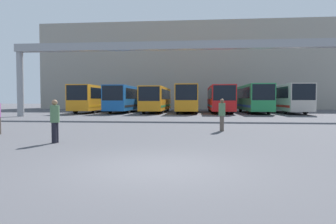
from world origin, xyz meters
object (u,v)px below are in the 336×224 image
object	(u,v)px
pedestrian_mid_right	(55,120)
bus_slot_1	(126,98)
bus_slot_0	(93,97)
bus_slot_2	(157,98)
bus_slot_3	(188,97)
pedestrian_far_center	(222,114)
bus_slot_5	(253,97)
bus_slot_4	(220,98)
bus_slot_6	(286,97)

from	to	relation	value
pedestrian_mid_right	bus_slot_1	bearing A→B (deg)	-169.68
bus_slot_0	bus_slot_2	size ratio (longest dim) A/B	0.83
bus_slot_3	pedestrian_far_center	world-z (taller)	bus_slot_3
pedestrian_far_center	bus_slot_0	bearing A→B (deg)	-153.17
bus_slot_5	pedestrian_mid_right	world-z (taller)	bus_slot_5
bus_slot_1	bus_slot_2	bearing A→B (deg)	-0.21
bus_slot_1	bus_slot_4	bearing A→B (deg)	-0.13
bus_slot_0	pedestrian_mid_right	size ratio (longest dim) A/B	6.39
pedestrian_mid_right	bus_slot_3	bearing A→B (deg)	173.34
bus_slot_0	bus_slot_3	bearing A→B (deg)	1.92
bus_slot_2	bus_slot_5	bearing A→B (deg)	-3.83
bus_slot_2	pedestrian_mid_right	xyz separation A→B (m)	(-0.32, -26.20, -0.91)
bus_slot_4	bus_slot_5	size ratio (longest dim) A/B	1.14
pedestrian_far_center	pedestrian_mid_right	size ratio (longest dim) A/B	1.02
pedestrian_far_center	bus_slot_2	bearing A→B (deg)	-171.33
bus_slot_1	bus_slot_5	distance (m)	15.46
bus_slot_1	bus_slot_3	bearing A→B (deg)	-4.77
bus_slot_0	bus_slot_1	distance (m)	4.00
bus_slot_5	bus_slot_6	xyz separation A→B (m)	(3.86, 0.48, 0.01)
bus_slot_4	bus_slot_6	bearing A→B (deg)	-2.11
bus_slot_5	bus_slot_6	size ratio (longest dim) A/B	0.92
pedestrian_mid_right	bus_slot_6	bearing A→B (deg)	151.31
bus_slot_4	bus_slot_6	distance (m)	7.73
bus_slot_1	bus_slot_2	distance (m)	3.86
bus_slot_1	bus_slot_5	bearing A→B (deg)	-2.93
bus_slot_1	bus_slot_6	distance (m)	19.31
bus_slot_1	bus_slot_4	xyz separation A→B (m)	(11.58, -0.03, -0.01)
pedestrian_mid_right	bus_slot_4	bearing A→B (deg)	165.56
bus_slot_6	bus_slot_2	bearing A→B (deg)	178.90
bus_slot_3	pedestrian_far_center	bearing A→B (deg)	-83.73
bus_slot_2	bus_slot_6	xyz separation A→B (m)	(15.44, -0.30, 0.12)
pedestrian_far_center	bus_slot_4	bearing A→B (deg)	168.50
bus_slot_2	pedestrian_far_center	xyz separation A→B (m)	(6.15, -21.47, -0.89)
bus_slot_1	pedestrian_mid_right	size ratio (longest dim) A/B	7.69
bus_slot_4	pedestrian_far_center	world-z (taller)	bus_slot_4
pedestrian_far_center	pedestrian_mid_right	world-z (taller)	pedestrian_far_center
pedestrian_far_center	bus_slot_5	bearing A→B (deg)	157.98
bus_slot_1	pedestrian_mid_right	world-z (taller)	bus_slot_1
bus_slot_5	pedestrian_far_center	size ratio (longest dim) A/B	6.54
bus_slot_1	pedestrian_mid_right	xyz separation A→B (m)	(3.54, -26.21, -0.97)
bus_slot_5	pedestrian_far_center	xyz separation A→B (m)	(-5.43, -20.69, -1.00)
bus_slot_2	bus_slot_4	distance (m)	7.72
bus_slot_4	pedestrian_mid_right	world-z (taller)	bus_slot_4
bus_slot_5	bus_slot_4	bearing A→B (deg)	168.82
bus_slot_0	pedestrian_mid_right	bearing A→B (deg)	-73.63
bus_slot_1	pedestrian_far_center	size ratio (longest dim) A/B	7.51
bus_slot_6	pedestrian_far_center	size ratio (longest dim) A/B	7.12
bus_slot_6	bus_slot_5	bearing A→B (deg)	-172.94
bus_slot_2	bus_slot_5	size ratio (longest dim) A/B	1.15
bus_slot_1	bus_slot_5	world-z (taller)	bus_slot_5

